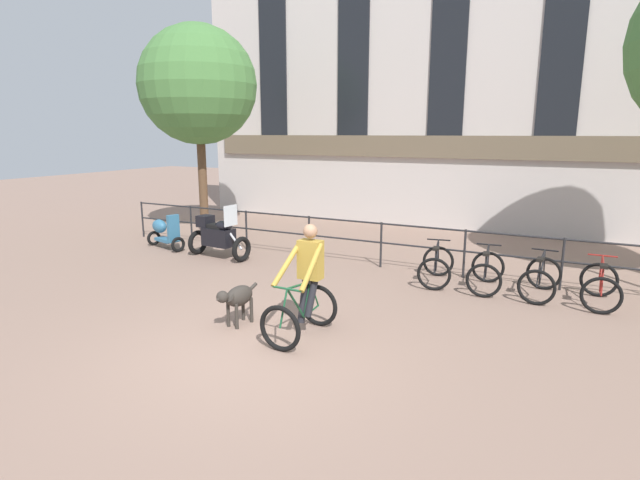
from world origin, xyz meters
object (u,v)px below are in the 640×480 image
object	(u,v)px
parked_scooter	(164,232)
parked_motorcycle	(218,236)
cyclist_with_bike	(305,287)
parked_bicycle_near_lamp	(436,266)
parked_bicycle_far_end	(600,286)
parked_bicycle_mid_left	(486,272)
dog	(237,297)
parked_bicycle_mid_right	(540,279)

from	to	relation	value
parked_scooter	parked_motorcycle	bearing A→B (deg)	-80.06
cyclist_with_bike	parked_bicycle_near_lamp	xyz separation A→B (m)	(1.09, 3.59, -0.41)
parked_bicycle_near_lamp	cyclist_with_bike	bearing A→B (deg)	63.30
parked_motorcycle	parked_bicycle_far_end	size ratio (longest dim) A/B	1.46
parked_motorcycle	parked_bicycle_mid_left	distance (m)	6.32
parked_bicycle_mid_left	parked_bicycle_far_end	xyz separation A→B (m)	(1.97, -0.00, 0.00)
cyclist_with_bike	dog	size ratio (longest dim) A/B	1.80
dog	parked_bicycle_far_end	bearing A→B (deg)	42.04
dog	parked_bicycle_near_lamp	xyz separation A→B (m)	(2.23, 3.76, -0.11)
parked_bicycle_mid_right	parked_bicycle_near_lamp	bearing A→B (deg)	3.13
parked_bicycle_mid_left	parked_bicycle_mid_right	distance (m)	0.98
cyclist_with_bike	parked_bicycle_mid_left	xyz separation A→B (m)	(2.08, 3.59, -0.41)
dog	parked_scooter	distance (m)	6.16
parked_bicycle_far_end	parked_scooter	bearing A→B (deg)	0.66
cyclist_with_bike	parked_motorcycle	distance (m)	5.32
dog	parked_motorcycle	size ratio (longest dim) A/B	0.58
parked_motorcycle	parked_bicycle_near_lamp	size ratio (longest dim) A/B	1.35
parked_bicycle_mid_right	parked_scooter	size ratio (longest dim) A/B	0.85
parked_bicycle_mid_left	parked_scooter	xyz separation A→B (m)	(-8.24, -0.20, 0.10)
parked_motorcycle	parked_bicycle_far_end	distance (m)	8.28
parked_motorcycle	parked_bicycle_mid_left	bearing A→B (deg)	-81.71
parked_bicycle_far_end	parked_scooter	distance (m)	10.21
parked_bicycle_far_end	parked_scooter	xyz separation A→B (m)	(-10.21, -0.20, 0.10)
parked_bicycle_mid_right	parked_bicycle_far_end	distance (m)	0.98
dog	parked_bicycle_far_end	world-z (taller)	parked_bicycle_far_end
dog	parked_scooter	bearing A→B (deg)	150.84
cyclist_with_bike	parked_scooter	world-z (taller)	cyclist_with_bike
parked_motorcycle	parked_bicycle_far_end	xyz separation A→B (m)	(8.27, 0.37, -0.20)
dog	parked_bicycle_mid_right	distance (m)	5.64
dog	parked_motorcycle	bearing A→B (deg)	138.41
parked_motorcycle	parked_bicycle_mid_right	size ratio (longest dim) A/B	1.42
parked_bicycle_mid_right	parked_bicycle_far_end	size ratio (longest dim) A/B	1.03
parked_motorcycle	parked_bicycle_near_lamp	distance (m)	5.34
parked_motorcycle	parked_bicycle_near_lamp	bearing A→B (deg)	-81.10
cyclist_with_bike	parked_motorcycle	xyz separation A→B (m)	(-4.23, 3.22, -0.20)
parked_motorcycle	parked_bicycle_far_end	world-z (taller)	parked_motorcycle
parked_bicycle_mid_left	dog	bearing A→B (deg)	44.48
parked_bicycle_near_lamp	parked_bicycle_mid_right	distance (m)	1.97
dog	parked_bicycle_mid_right	xyz separation A→B (m)	(4.20, 3.76, -0.11)
dog	parked_bicycle_mid_left	world-z (taller)	parked_bicycle_mid_left
parked_bicycle_near_lamp	parked_bicycle_mid_left	distance (m)	0.98
parked_scooter	dog	bearing A→B (deg)	-110.49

